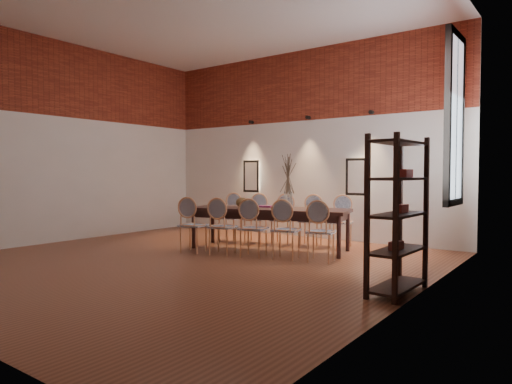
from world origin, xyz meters
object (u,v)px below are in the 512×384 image
Objects in this scene: chair_far_d at (311,221)px; bowl at (242,202)px; chair_near_d at (286,230)px; chair_far_a at (230,218)px; chair_near_e at (321,232)px; vase at (288,200)px; chair_near_c at (253,228)px; chair_far_c at (282,220)px; chair_far_b at (256,219)px; chair_far_e at (341,222)px; chair_near_b at (223,227)px; shelving_rack at (398,215)px; book at (266,206)px; chair_near_a at (193,225)px; dining_table at (269,229)px.

chair_far_d is 3.92× the size of bowl.
chair_near_d and chair_far_a have the same top height.
chair_near_e is 3.13× the size of vase.
chair_near_c is 1.00× the size of chair_far_c.
chair_far_a is 0.57m from chair_far_b.
chair_far_e is at bearing 52.39° from chair_near_c.
chair_far_a is 1.00× the size of chair_far_b.
chair_near_d is 1.00× the size of chair_near_e.
chair_near_c is 1.00× the size of chair_far_d.
chair_far_e is at bearing 40.88° from chair_near_b.
shelving_rack reaches higher than chair_far_b.
shelving_rack is (4.13, -2.00, 0.43)m from chair_far_a.
vase is 0.53m from book.
chair_near_b is 1.57m from chair_far_c.
chair_near_e is at bearing -8.75° from bowl.
chair_near_b is 0.78m from bowl.
chair_near_a is 1.47m from chair_far_a.
chair_far_c is (1.10, 0.27, 0.00)m from chair_far_a.
chair_near_b is at bearing 0.00° from chair_near_a.
chair_far_c is 3.92× the size of bowl.
dining_table is at bearing 32.99° from chair_near_a.
shelving_rack reaches higher than chair_far_c.
chair_far_a is 1.07m from bowl.
chair_near_d is 0.88m from vase.
vase is at bearing 17.27° from bowl.
vase is (1.26, 1.07, 0.43)m from chair_near_a.
chair_far_a is at bearing 164.29° from book.
chair_far_d is (-0.35, 1.43, 0.00)m from chair_near_d.
chair_near_d is at bearing 68.94° from chair_far_e.
dining_table is at bearing -37.21° from book.
chair_far_c is at bearing 129.61° from vase.
dining_table is 3.01× the size of chair_near_d.
chair_near_c is 1.00× the size of chair_far_a.
chair_far_c is at bearing 68.94° from chair_near_b.
chair_near_c is 1.00× the size of chair_far_e.
chair_far_e is at bearing -180.00° from chair_far_a.
chair_far_e is (0.92, 0.99, 0.09)m from dining_table.
chair_near_e and chair_far_a have the same top height.
vase reaches higher than chair_near_b.
chair_far_a is (-0.35, 1.43, 0.00)m from chair_near_a.
dining_table is at bearing 52.39° from chair_far_d.
chair_near_e is 1.98m from shelving_rack.
chair_far_b is (0.20, 1.56, 0.00)m from chair_near_a.
chair_far_e is (2.20, 0.55, 0.00)m from chair_far_a.
chair_near_d is 3.92× the size of bowl.
shelving_rack reaches higher than chair_near_d.
chair_near_e reaches higher than dining_table.
chair_near_b reaches higher than dining_table.
chair_near_e is 1.00× the size of chair_far_a.
chair_far_b is 0.87m from bowl.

